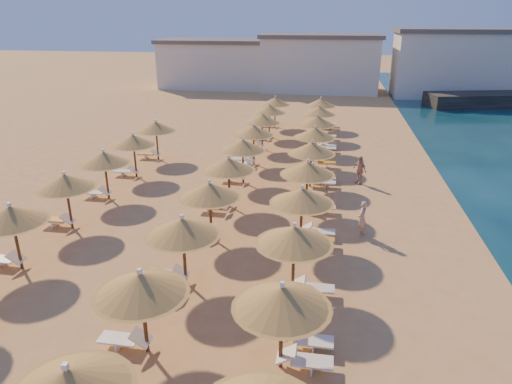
% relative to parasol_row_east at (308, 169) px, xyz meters
% --- Properties ---
extents(ground, '(220.00, 220.00, 0.00)m').
position_rel_parasol_row_east_xyz_m(ground, '(-1.88, -4.97, -2.32)').
color(ground, tan).
rests_on(ground, ground).
extents(hotel_blocks, '(46.93, 11.20, 8.10)m').
position_rel_parasol_row_east_xyz_m(hotel_blocks, '(1.06, 41.22, 1.39)').
color(hotel_blocks, silver).
rests_on(hotel_blocks, ground).
extents(parasol_row_east, '(2.80, 40.75, 2.84)m').
position_rel_parasol_row_east_xyz_m(parasol_row_east, '(0.00, 0.00, 0.00)').
color(parasol_row_east, brown).
rests_on(parasol_row_east, ground).
extents(parasol_row_west, '(2.80, 40.75, 2.84)m').
position_rel_parasol_row_east_xyz_m(parasol_row_west, '(-4.05, 0.00, 0.00)').
color(parasol_row_west, brown).
rests_on(parasol_row_west, ground).
extents(parasol_row_inland, '(2.80, 21.78, 2.84)m').
position_rel_parasol_row_east_xyz_m(parasol_row_inland, '(-10.93, -1.90, 0.00)').
color(parasol_row_inland, brown).
rests_on(parasol_row_inland, ground).
extents(loungers, '(13.95, 39.43, 0.66)m').
position_rel_parasol_row_east_xyz_m(loungers, '(-3.49, -0.32, -1.97)').
color(loungers, white).
rests_on(loungers, ground).
extents(beachgoer_c, '(0.98, 1.04, 1.73)m').
position_rel_parasol_row_east_xyz_m(beachgoer_c, '(2.88, 4.80, -1.45)').
color(beachgoer_c, tan).
rests_on(beachgoer_c, ground).
extents(beachgoer_a, '(0.58, 0.72, 1.72)m').
position_rel_parasol_row_east_xyz_m(beachgoer_a, '(2.68, -2.39, -1.46)').
color(beachgoer_a, tan).
rests_on(beachgoer_a, ground).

